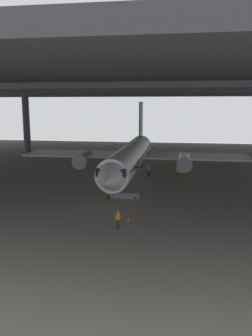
{
  "coord_description": "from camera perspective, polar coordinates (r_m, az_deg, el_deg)",
  "views": [
    {
      "loc": [
        8.03,
        -48.94,
        11.18
      ],
      "look_at": [
        1.18,
        -3.72,
        2.59
      ],
      "focal_mm": 36.12,
      "sensor_mm": 36.0,
      "label": 1
    }
  ],
  "objects": [
    {
      "name": "traffic_cone_orange",
      "position": [
        32.9,
        0.38,
        -8.69
      ],
      "size": [
        0.36,
        0.36,
        0.6
      ],
      "color": "black",
      "rests_on": "ground_plane"
    },
    {
      "name": "ground_plane",
      "position": [
        50.84,
        -0.69,
        -2.07
      ],
      "size": [
        110.0,
        110.0,
        0.0
      ],
      "primitive_type": "plane",
      "color": "gray"
    },
    {
      "name": "boarding_stairs",
      "position": [
        41.48,
        -0.36,
        -3.95
      ],
      "size": [
        4.26,
        1.54,
        4.71
      ],
      "color": "slate",
      "rests_on": "ground_plane"
    },
    {
      "name": "baggage_tug",
      "position": [
        56.87,
        9.29,
        -0.31
      ],
      "size": [
        1.79,
        2.45,
        0.9
      ],
      "color": "yellow",
      "rests_on": "ground_plane"
    },
    {
      "name": "crew_worker_by_stairs",
      "position": [
        40.25,
        -3.12,
        -4.2
      ],
      "size": [
        0.55,
        0.25,
        1.57
      ],
      "color": "#232838",
      "rests_on": "ground_plane"
    },
    {
      "name": "crew_worker_near_nose",
      "position": [
        31.12,
        -1.38,
        -8.55
      ],
      "size": [
        0.4,
        0.44,
        1.68
      ],
      "color": "#232838",
      "rests_on": "ground_plane"
    },
    {
      "name": "hangar_structure",
      "position": [
        63.28,
        1.3,
        13.48
      ],
      "size": [
        121.0,
        99.0,
        14.95
      ],
      "color": "#4C4F54",
      "rests_on": "ground_plane"
    },
    {
      "name": "airplane_main",
      "position": [
        51.08,
        0.84,
        1.97
      ],
      "size": [
        35.9,
        37.37,
        11.7
      ],
      "color": "white",
      "rests_on": "ground_plane"
    }
  ]
}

